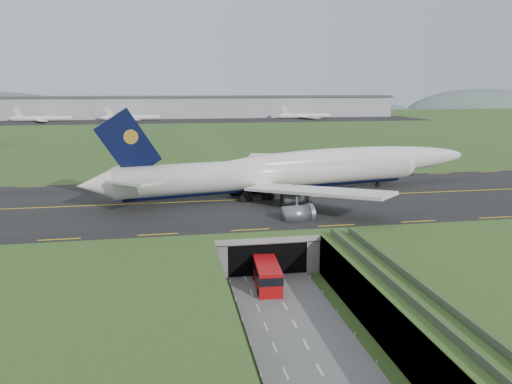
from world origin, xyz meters
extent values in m
plane|color=#345923|center=(0.00, 0.00, 0.00)|extent=(900.00, 900.00, 0.00)
cube|color=gray|center=(0.00, 0.00, 3.00)|extent=(800.00, 800.00, 6.00)
cube|color=slate|center=(0.00, -7.50, 0.10)|extent=(12.00, 75.00, 0.20)
cube|color=black|center=(0.00, 33.00, 6.09)|extent=(800.00, 44.00, 0.18)
cube|color=gray|center=(0.00, 19.00, 5.50)|extent=(16.00, 22.00, 1.00)
cube|color=gray|center=(-7.00, 19.00, 3.00)|extent=(2.00, 22.00, 6.00)
cube|color=gray|center=(7.00, 19.00, 3.00)|extent=(2.00, 22.00, 6.00)
cube|color=black|center=(0.00, 14.00, 2.50)|extent=(12.00, 12.00, 5.00)
cube|color=#A8A8A3|center=(0.00, 7.95, 5.60)|extent=(17.00, 0.50, 0.80)
cube|color=#A8A8A3|center=(11.00, -18.50, 5.80)|extent=(3.00, 53.00, 0.50)
cube|color=gray|center=(9.60, -18.50, 6.55)|extent=(0.06, 53.00, 1.00)
cube|color=gray|center=(12.40, -18.50, 6.55)|extent=(0.06, 53.00, 1.00)
cylinder|color=#A8A8A3|center=(11.00, -16.00, 2.80)|extent=(0.90, 0.90, 5.60)
cylinder|color=#A8A8A3|center=(11.00, -4.00, 2.80)|extent=(0.90, 0.90, 5.60)
cylinder|color=white|center=(6.66, 35.56, 10.79)|extent=(62.67, 17.89, 5.90)
sphere|color=white|center=(37.42, 41.61, 10.79)|extent=(6.79, 6.79, 5.78)
cone|color=white|center=(-26.82, 28.98, 10.79)|extent=(7.42, 6.75, 5.61)
ellipsoid|color=white|center=(23.27, 38.82, 12.12)|extent=(62.47, 17.40, 6.20)
ellipsoid|color=black|center=(36.52, 41.43, 11.53)|extent=(4.55, 3.33, 2.07)
cylinder|color=black|center=(6.66, 35.56, 8.49)|extent=(58.93, 13.92, 2.48)
cube|color=white|center=(5.62, 50.39, 9.87)|extent=(15.05, 28.24, 2.48)
cube|color=white|center=(-22.73, 36.83, 12.17)|extent=(6.92, 10.92, 0.95)
cube|color=white|center=(11.31, 21.43, 9.87)|extent=(23.04, 25.07, 2.48)
cube|color=white|center=(-20.06, 23.26, 12.17)|extent=(9.63, 10.49, 0.95)
cube|color=black|center=(-20.94, 30.13, 17.71)|extent=(11.62, 2.81, 13.05)
cylinder|color=gold|center=(-20.49, 30.22, 19.09)|extent=(2.66, 1.13, 2.58)
cylinder|color=slate|center=(5.62, 44.28, 7.01)|extent=(5.29, 3.91, 3.04)
cylinder|color=slate|center=(-0.52, 52.94, 7.01)|extent=(5.29, 3.91, 3.04)
cylinder|color=slate|center=(9.00, 27.09, 7.01)|extent=(5.29, 3.91, 3.04)
cylinder|color=slate|center=(6.59, 16.75, 7.01)|extent=(5.29, 3.91, 3.04)
cylinder|color=black|center=(31.27, 40.40, 6.69)|extent=(1.08, 0.65, 1.01)
cube|color=black|center=(2.58, 34.76, 6.83)|extent=(6.67, 7.40, 1.29)
cube|color=#B70C0F|center=(-1.00, 3.57, 1.91)|extent=(3.80, 8.76, 3.42)
cube|color=black|center=(-1.00, 3.57, 2.59)|extent=(3.87, 8.87, 1.14)
cube|color=black|center=(-1.00, 3.57, 0.48)|extent=(3.53, 8.17, 0.57)
cylinder|color=black|center=(-2.68, 0.83, 0.63)|extent=(0.47, 1.05, 1.03)
cylinder|color=black|center=(-2.27, 6.52, 0.63)|extent=(0.47, 1.05, 1.03)
cylinder|color=black|center=(0.28, 0.62, 0.63)|extent=(0.47, 1.05, 1.03)
cylinder|color=black|center=(0.69, 6.30, 0.63)|extent=(0.47, 1.05, 1.03)
cube|color=#B2B2B2|center=(0.00, 300.00, 13.50)|extent=(300.00, 22.00, 15.00)
cube|color=#4C4C51|center=(0.00, 300.00, 21.00)|extent=(302.00, 24.00, 1.20)
cube|color=black|center=(0.00, 270.00, 6.14)|extent=(320.00, 50.00, 0.08)
cylinder|color=white|center=(-91.29, 275.00, 8.18)|extent=(34.00, 3.20, 3.20)
cylinder|color=white|center=(-36.38, 275.00, 8.18)|extent=(34.00, 3.20, 3.20)
cylinder|color=white|center=(80.17, 275.00, 8.18)|extent=(34.00, 3.20, 3.20)
ellipsoid|color=#526260|center=(120.00, 430.00, -4.00)|extent=(260.00, 91.00, 44.00)
ellipsoid|color=#526260|center=(320.00, 430.00, -4.00)|extent=(180.00, 63.00, 60.00)
camera|label=1|loc=(-14.15, -61.01, 27.78)|focal=35.00mm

